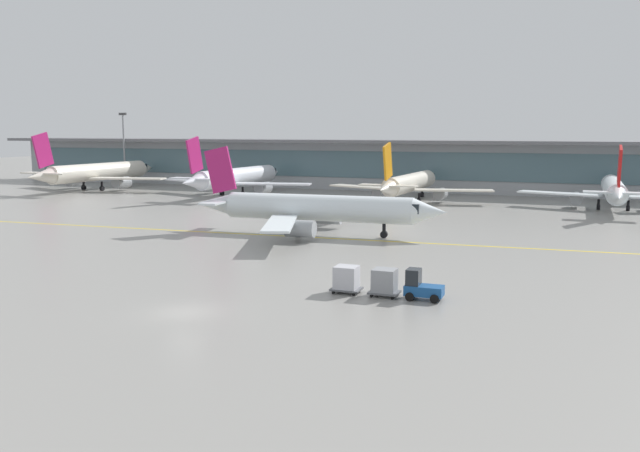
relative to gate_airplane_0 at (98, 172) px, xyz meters
name	(u,v)px	position (x,y,z in m)	size (l,w,h in m)	color
ground_plane	(185,312)	(63.40, -69.38, -3.34)	(400.00, 400.00, 0.00)	gray
taxiway_centreline_stripe	(312,237)	(60.00, -38.73, -3.33)	(110.00, 0.36, 0.01)	yellow
terminal_concourse	(445,165)	(63.40, 20.27, 1.58)	(199.12, 11.00, 9.60)	#9EA3A8
gate_airplane_0	(98,172)	(0.00, 0.00, 0.00)	(31.21, 33.59, 11.13)	silver
gate_airplane_1	(236,177)	(30.14, -0.01, -0.19)	(29.44, 31.71, 10.50)	silver
gate_airplane_2	(410,183)	(61.29, 0.70, -0.42)	(27.33, 29.41, 9.74)	silver
gate_airplane_3	(614,190)	(91.59, 0.86, -0.45)	(27.04, 28.97, 9.63)	white
taxiing_regional_jet	(316,209)	(59.62, -36.76, -0.43)	(29.28, 27.18, 9.70)	white
baggage_tug	(421,287)	(76.76, -60.75, -2.44)	(2.61, 1.64, 2.10)	#194C8C
cargo_dolly_lead	(385,281)	(74.18, -60.77, -2.28)	(2.11, 1.62, 1.94)	#595B60
cargo_dolly_trailing	(346,278)	(71.38, -60.80, -2.28)	(2.11, 1.62, 1.94)	#595B60
apron_light_mast_0	(124,145)	(-3.39, 12.82, 4.88)	(1.80, 0.36, 15.04)	gray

